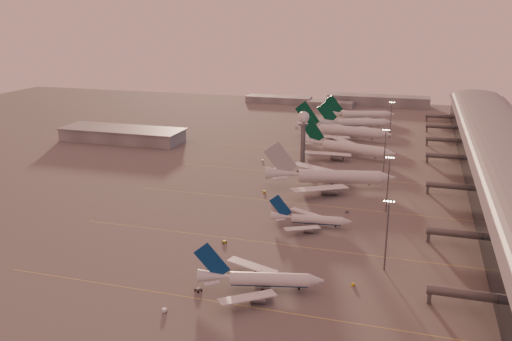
# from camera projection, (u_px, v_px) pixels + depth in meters

# --- Properties ---
(ground) EXTENTS (700.00, 700.00, 0.00)m
(ground) POSITION_uv_depth(u_px,v_px,m) (220.00, 249.00, 194.91)
(ground) COLOR #5E5B5B
(ground) RESTS_ON ground
(taxiway_markings) EXTENTS (180.00, 185.25, 0.02)m
(taxiway_markings) POSITION_uv_depth(u_px,v_px,m) (328.00, 206.00, 238.09)
(taxiway_markings) COLOR #DDCA4E
(taxiway_markings) RESTS_ON ground
(terminal) EXTENTS (57.00, 362.00, 23.04)m
(terminal) POSITION_uv_depth(u_px,v_px,m) (506.00, 164.00, 263.36)
(terminal) COLOR black
(terminal) RESTS_ON ground
(hangar) EXTENTS (82.00, 27.00, 8.50)m
(hangar) POSITION_uv_depth(u_px,v_px,m) (122.00, 134.00, 355.34)
(hangar) COLOR slate
(hangar) RESTS_ON ground
(radar_tower) EXTENTS (6.40, 6.40, 31.10)m
(radar_tower) POSITION_uv_depth(u_px,v_px,m) (303.00, 127.00, 297.84)
(radar_tower) COLOR #56595E
(radar_tower) RESTS_ON ground
(mast_a) EXTENTS (3.60, 0.56, 25.00)m
(mast_a) POSITION_uv_depth(u_px,v_px,m) (387.00, 231.00, 175.05)
(mast_a) COLOR #56595E
(mast_a) RESTS_ON ground
(mast_b) EXTENTS (3.60, 0.56, 25.00)m
(mast_b) POSITION_uv_depth(u_px,v_px,m) (388.00, 181.00, 226.40)
(mast_b) COLOR #56595E
(mast_b) RESTS_ON ground
(mast_c) EXTENTS (3.60, 0.56, 25.00)m
(mast_c) POSITION_uv_depth(u_px,v_px,m) (385.00, 150.00, 278.30)
(mast_c) COLOR #56595E
(mast_c) RESTS_ON ground
(mast_d) EXTENTS (3.60, 0.56, 25.00)m
(mast_d) POSITION_uv_depth(u_px,v_px,m) (391.00, 118.00, 361.54)
(mast_d) COLOR #56595E
(mast_d) RESTS_ON ground
(distant_horizon) EXTENTS (165.00, 37.50, 9.00)m
(distant_horizon) POSITION_uv_depth(u_px,v_px,m) (347.00, 101.00, 491.79)
(distant_horizon) COLOR slate
(distant_horizon) RESTS_ON ground
(narrowbody_near) EXTENTS (39.08, 30.84, 15.49)m
(narrowbody_near) POSITION_uv_depth(u_px,v_px,m) (260.00, 281.00, 164.94)
(narrowbody_near) COLOR silver
(narrowbody_near) RESTS_ON ground
(narrowbody_mid) EXTENTS (32.65, 25.94, 12.77)m
(narrowbody_mid) POSITION_uv_depth(u_px,v_px,m) (311.00, 221.00, 213.98)
(narrowbody_mid) COLOR silver
(narrowbody_mid) RESTS_ON ground
(widebody_white) EXTENTS (62.81, 49.85, 22.33)m
(widebody_white) POSITION_uv_depth(u_px,v_px,m) (330.00, 179.00, 262.33)
(widebody_white) COLOR silver
(widebody_white) RESTS_ON ground
(greentail_a) EXTENTS (58.77, 46.83, 21.86)m
(greentail_a) POSITION_uv_depth(u_px,v_px,m) (347.00, 150.00, 317.89)
(greentail_a) COLOR silver
(greentail_a) RESTS_ON ground
(greentail_b) EXTENTS (66.00, 53.01, 24.02)m
(greentail_b) POSITION_uv_depth(u_px,v_px,m) (343.00, 133.00, 359.95)
(greentail_b) COLOR silver
(greentail_b) RESTS_ON ground
(greentail_c) EXTENTS (54.12, 43.07, 20.24)m
(greentail_c) POSITION_uv_depth(u_px,v_px,m) (356.00, 125.00, 390.15)
(greentail_c) COLOR silver
(greentail_c) RESTS_ON ground
(greentail_d) EXTENTS (53.94, 42.94, 20.14)m
(greentail_d) POSITION_uv_depth(u_px,v_px,m) (360.00, 116.00, 422.00)
(greentail_d) COLOR silver
(greentail_d) RESTS_ON ground
(gsv_truck_a) EXTENTS (5.94, 4.93, 2.33)m
(gsv_truck_a) POSITION_uv_depth(u_px,v_px,m) (166.00, 308.00, 153.64)
(gsv_truck_a) COLOR white
(gsv_truck_a) RESTS_ON ground
(gsv_tug_near) EXTENTS (4.03, 4.62, 1.13)m
(gsv_tug_near) POSITION_uv_depth(u_px,v_px,m) (198.00, 290.00, 164.94)
(gsv_tug_near) COLOR #545759
(gsv_tug_near) RESTS_ON ground
(gsv_catering_a) EXTENTS (4.63, 2.97, 3.51)m
(gsv_catering_a) POSITION_uv_depth(u_px,v_px,m) (354.00, 281.00, 167.90)
(gsv_catering_a) COLOR gold
(gsv_catering_a) RESTS_ON ground
(gsv_tug_mid) EXTENTS (3.76, 3.69, 0.94)m
(gsv_tug_mid) POSITION_uv_depth(u_px,v_px,m) (224.00, 242.00, 199.35)
(gsv_tug_mid) COLOR gold
(gsv_tug_mid) RESTS_ON ground
(gsv_truck_b) EXTENTS (5.64, 2.76, 2.18)m
(gsv_truck_b) POSITION_uv_depth(u_px,v_px,m) (348.00, 211.00, 229.06)
(gsv_truck_b) COLOR #545759
(gsv_truck_b) RESTS_ON ground
(gsv_truck_c) EXTENTS (5.72, 4.22, 2.19)m
(gsv_truck_c) POSITION_uv_depth(u_px,v_px,m) (265.00, 191.00, 254.21)
(gsv_truck_c) COLOR gold
(gsv_truck_c) RESTS_ON ground
(gsv_catering_b) EXTENTS (5.99, 3.87, 4.53)m
(gsv_catering_b) POSITION_uv_depth(u_px,v_px,m) (387.00, 200.00, 238.61)
(gsv_catering_b) COLOR white
(gsv_catering_b) RESTS_ON ground
(gsv_tug_far) EXTENTS (4.21, 4.31, 1.08)m
(gsv_tug_far) POSITION_uv_depth(u_px,v_px,m) (299.00, 171.00, 287.28)
(gsv_tug_far) COLOR #545759
(gsv_tug_far) RESTS_ON ground
(gsv_truck_d) EXTENTS (3.16, 5.97, 2.29)m
(gsv_truck_d) POSITION_uv_depth(u_px,v_px,m) (263.00, 159.00, 308.09)
(gsv_truck_d) COLOR white
(gsv_truck_d) RESTS_ON ground
(gsv_tug_hangar) EXTENTS (4.39, 3.12, 1.15)m
(gsv_tug_hangar) POSITION_uv_depth(u_px,v_px,m) (381.00, 151.00, 327.34)
(gsv_tug_hangar) COLOR white
(gsv_tug_hangar) RESTS_ON ground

